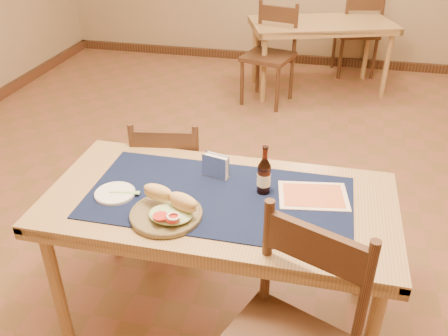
% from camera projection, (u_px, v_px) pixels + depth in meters
% --- Properties ---
extents(room, '(6.04, 7.04, 2.84)m').
position_uv_depth(room, '(253.00, 12.00, 2.50)').
color(room, brown).
rests_on(room, ground).
extents(main_table, '(1.60, 0.80, 0.75)m').
position_uv_depth(main_table, '(219.00, 212.00, 2.21)').
color(main_table, '#AA8650').
rests_on(main_table, ground).
extents(placemat, '(1.20, 0.60, 0.01)m').
position_uv_depth(placemat, '(219.00, 197.00, 2.17)').
color(placemat, '#10173C').
rests_on(placemat, main_table).
extents(baseboard, '(6.00, 7.00, 0.10)m').
position_uv_depth(baseboard, '(247.00, 217.00, 3.20)').
color(baseboard, '#4F2D1C').
rests_on(baseboard, ground).
extents(back_table, '(1.62, 1.17, 0.75)m').
position_uv_depth(back_table, '(321.00, 30.00, 4.98)').
color(back_table, '#AA8650').
rests_on(back_table, ground).
extents(chair_main_far, '(0.47, 0.47, 0.88)m').
position_uv_depth(chair_main_far, '(171.00, 178.00, 2.86)').
color(chair_main_far, '#4F2D1C').
rests_on(chair_main_far, ground).
extents(chair_back_near, '(0.56, 0.56, 0.98)m').
position_uv_depth(chair_back_near, '(270.00, 53.00, 4.80)').
color(chair_back_near, '#4F2D1C').
rests_on(chair_back_near, ground).
extents(chair_back_far, '(0.54, 0.54, 0.98)m').
position_uv_depth(chair_back_far, '(358.00, 32.00, 5.49)').
color(chair_back_far, '#4F2D1C').
rests_on(chair_back_far, ground).
extents(sandwich_plate, '(0.31, 0.31, 0.12)m').
position_uv_depth(sandwich_plate, '(168.00, 210.00, 2.02)').
color(sandwich_plate, brown).
rests_on(sandwich_plate, placemat).
extents(side_plate, '(0.19, 0.19, 0.02)m').
position_uv_depth(side_plate, '(115.00, 193.00, 2.18)').
color(side_plate, white).
rests_on(side_plate, placemat).
extents(fork, '(0.14, 0.04, 0.00)m').
position_uv_depth(fork, '(127.00, 192.00, 2.17)').
color(fork, '#93D273').
rests_on(fork, side_plate).
extents(beer_bottle, '(0.06, 0.06, 0.24)m').
position_uv_depth(beer_bottle, '(264.00, 176.00, 2.15)').
color(beer_bottle, '#481B0C').
rests_on(beer_bottle, placemat).
extents(napkin_holder, '(0.14, 0.08, 0.12)m').
position_uv_depth(napkin_holder, '(216.00, 166.00, 2.29)').
color(napkin_holder, silver).
rests_on(napkin_holder, placemat).
extents(menu_card, '(0.34, 0.27, 0.01)m').
position_uv_depth(menu_card, '(313.00, 196.00, 2.17)').
color(menu_card, beige).
rests_on(menu_card, placemat).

